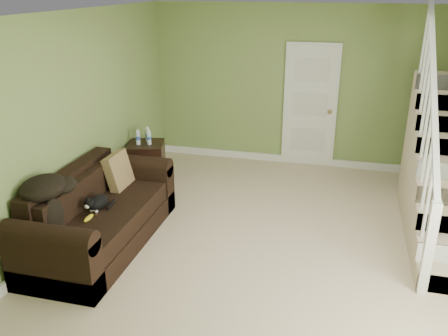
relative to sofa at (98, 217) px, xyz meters
The scene contains 14 objects.
floor 2.12m from the sofa, 14.97° to the left, with size 5.00×5.50×0.01m, color #C4AF8E.
ceiling 3.08m from the sofa, 14.97° to the left, with size 5.00×5.50×0.01m, color white.
wall_back 3.98m from the sofa, 58.46° to the left, with size 5.00×0.04×2.60m, color #7A934F.
wall_front 3.14m from the sofa, 47.59° to the right, with size 5.00×0.04×2.60m, color #7A934F.
wall_left 1.20m from the sofa, 131.72° to the left, with size 0.04×5.50×2.60m, color #7A934F.
baseboard_back 3.84m from the sofa, 58.23° to the left, with size 5.00×0.04×0.12m, color white.
baseboard_left 0.76m from the sofa, 129.90° to the left, with size 0.04×5.50×0.12m, color white.
door 3.93m from the sofa, 56.86° to the left, with size 0.86×0.12×2.02m.
sofa is the anchor object (origin of this frame).
side_table 1.84m from the sofa, 95.64° to the left, with size 0.65×0.65×0.87m.
cat 0.24m from the sofa, 53.45° to the right, with size 0.22×0.46×0.22m.
banana 0.38m from the sofa, 76.30° to the right, with size 0.05×0.18×0.05m, color yellow.
throw_pillow 0.70m from the sofa, 91.57° to the left, with size 0.11×0.46×0.46m, color #543721.
throw_blanket 0.84m from the sofa, 117.35° to the right, with size 0.43×0.56×0.23m, color black.
Camera 1 is at (0.63, -4.93, 2.89)m, focal length 38.00 mm.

